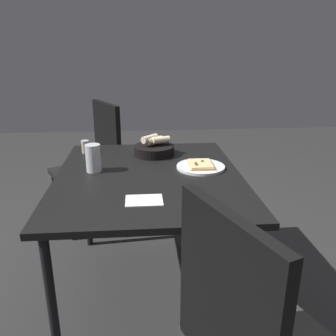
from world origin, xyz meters
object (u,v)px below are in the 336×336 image
at_px(dining_table, 149,184).
at_px(bread_basket, 154,149).
at_px(pepper_shaker, 85,147).
at_px(chair_near, 95,159).
at_px(pizza_plate, 201,166).
at_px(beer_glass, 93,159).

relative_size(dining_table, bread_basket, 4.75).
xyz_separation_m(pepper_shaker, chair_near, (-0.01, 0.49, -0.23)).
xyz_separation_m(pizza_plate, pepper_shaker, (-0.66, 0.34, 0.02)).
distance_m(pizza_plate, beer_glass, 0.57).
bearing_deg(dining_table, beer_glass, 167.07).
bearing_deg(beer_glass, pepper_shaker, 104.81).
xyz_separation_m(dining_table, chair_near, (-0.39, 0.90, -0.14)).
height_order(dining_table, chair_near, chair_near).
bearing_deg(chair_near, beer_glass, -83.02).
distance_m(dining_table, pizza_plate, 0.30).
xyz_separation_m(beer_glass, chair_near, (-0.10, 0.83, -0.26)).
height_order(pepper_shaker, chair_near, chair_near).
height_order(pizza_plate, chair_near, chair_near).
height_order(dining_table, bread_basket, bread_basket).
xyz_separation_m(bread_basket, pepper_shaker, (-0.42, 0.07, -0.00)).
xyz_separation_m(bread_basket, beer_glass, (-0.33, -0.27, 0.03)).
distance_m(dining_table, pepper_shaker, 0.56).
distance_m(dining_table, chair_near, 0.99).
distance_m(dining_table, bread_basket, 0.35).
height_order(dining_table, pepper_shaker, pepper_shaker).
bearing_deg(chair_near, pizza_plate, -50.97).
xyz_separation_m(bread_basket, chair_near, (-0.43, 0.56, -0.23)).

